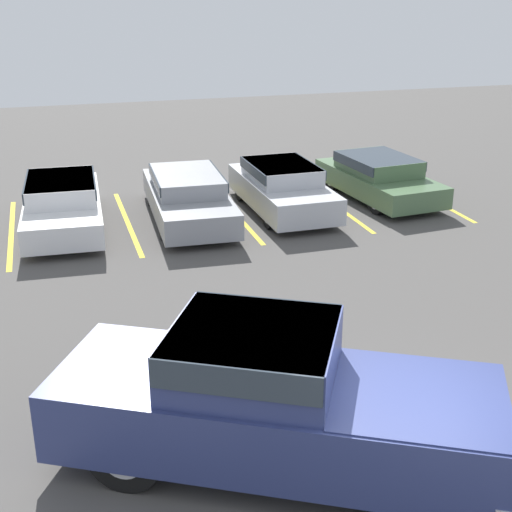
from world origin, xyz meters
The scene contains 11 objects.
ground_plane centered at (0.00, 0.00, 0.00)m, with size 60.00×60.00×0.00m, color #4C4947.
stall_stripe_a centered at (-4.83, 11.06, 0.00)m, with size 0.12×5.22×0.01m, color yellow.
stall_stripe_b centered at (-2.05, 11.06, 0.00)m, with size 0.12×5.22×0.01m, color yellow.
stall_stripe_c centered at (0.73, 11.06, 0.00)m, with size 0.12×5.22×0.01m, color yellow.
stall_stripe_d centered at (3.51, 11.06, 0.00)m, with size 0.12×5.22×0.01m, color yellow.
stall_stripe_e centered at (6.29, 11.06, 0.00)m, with size 0.12×5.22×0.01m, color yellow.
pickup_truck centered at (-1.48, 0.90, 0.91)m, with size 5.70×4.36×1.84m.
parked_sedan_a centered at (-3.58, 11.08, 0.65)m, with size 2.02×4.75×1.21m.
parked_sedan_b centered at (-0.52, 10.85, 0.64)m, with size 2.03×4.87×1.19m.
parked_sedan_c centered at (1.97, 10.84, 0.67)m, with size 1.80×4.29×1.25m.
parked_sedan_d centered at (4.90, 11.17, 0.63)m, with size 2.21×4.38×1.17m.
Camera 1 is at (-3.85, -6.14, 5.67)m, focal length 50.00 mm.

